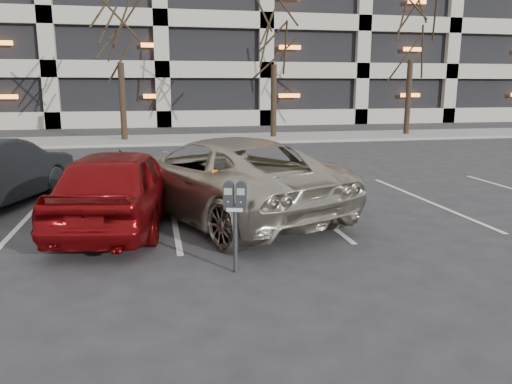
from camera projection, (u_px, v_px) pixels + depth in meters
name	position (u px, v px, depth m)	size (l,w,h in m)	color
ground	(266.00, 244.00, 8.09)	(140.00, 140.00, 0.00)	#28282B
sidewalk	(191.00, 139.00, 23.40)	(80.00, 4.00, 0.12)	gray
stall_lines	(173.00, 214.00, 10.01)	(16.90, 5.20, 0.00)	silver
parking_garage	(318.00, 2.00, 40.94)	(52.00, 20.00, 19.00)	black
tree_b	(118.00, 12.00, 21.64)	(3.45, 3.45, 7.84)	black
tree_c	(274.00, 17.00, 23.04)	(3.42, 3.42, 7.77)	black
tree_d	(414.00, 12.00, 24.33)	(3.69, 3.69, 8.38)	black
parking_meter	(235.00, 205.00, 6.68)	(0.34, 0.21, 1.25)	black
suv_silver	(223.00, 176.00, 9.78)	(4.64, 6.17, 1.56)	#B7AD9B
car_red	(119.00, 187.00, 8.98)	(1.75, 4.34, 1.48)	maroon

